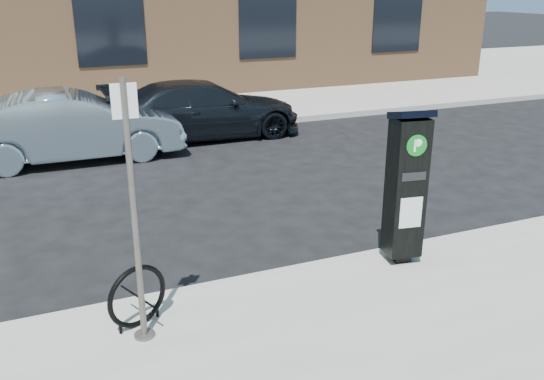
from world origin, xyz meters
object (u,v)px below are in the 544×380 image
bike_rack (137,297)px  car_dark (203,109)px  parking_kiosk (406,185)px  sign_pole (134,218)px  car_silver (73,126)px

bike_rack → car_dark: 8.54m
parking_kiosk → bike_rack: 3.50m
sign_pole → bike_rack: size_ratio=3.81×
car_dark → bike_rack: bearing=158.9°
sign_pole → car_silver: sign_pole is taller
parking_kiosk → car_silver: (-3.43, 6.93, -0.45)m
parking_kiosk → car_dark: parking_kiosk is taller
parking_kiosk → sign_pole: bearing=-163.5°
bike_rack → car_dark: bearing=46.5°
sign_pole → bike_rack: bearing=93.7°
sign_pole → car_dark: size_ratio=0.55×
parking_kiosk → car_silver: size_ratio=0.45×
car_dark → sign_pole: bearing=159.4°
parking_kiosk → car_dark: (-0.36, 7.75, -0.49)m
parking_kiosk → car_dark: bearing=101.7°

